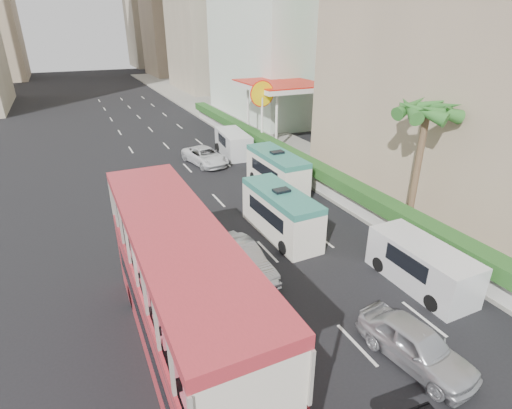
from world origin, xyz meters
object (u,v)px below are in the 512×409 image
van_asset (206,164)px  minibus_far (277,171)px  panel_van_near (421,265)px  double_decker_bus (181,297)px  shell_station (280,112)px  minibus_near (281,213)px  palm_tree (417,170)px  car_silver_lane_a (241,273)px  panel_van_far (233,143)px  car_silver_lane_b (412,360)px

van_asset → minibus_far: minibus_far is taller
panel_van_near → van_asset: bearing=99.1°
double_decker_bus → shell_station: (16.00, 23.00, 0.22)m
minibus_near → palm_tree: palm_tree is taller
car_silver_lane_a → panel_van_far: size_ratio=0.88×
double_decker_bus → panel_van_near: (10.33, -0.20, -1.58)m
van_asset → panel_van_far: 3.48m
van_asset → shell_station: size_ratio=0.59×
car_silver_lane_b → panel_van_near: size_ratio=0.86×
shell_station → palm_tree: bearing=-96.6°
palm_tree → shell_station: palm_tree is taller
double_decker_bus → car_silver_lane_a: size_ratio=2.52×
minibus_near → car_silver_lane_b: bearing=-92.6°
van_asset → shell_station: (8.77, 3.63, 2.75)m
double_decker_bus → palm_tree: palm_tree is taller
van_asset → panel_van_far: bearing=14.3°
minibus_far → panel_van_far: size_ratio=1.15×
minibus_far → van_asset: bearing=110.4°
minibus_far → panel_van_near: size_ratio=1.19×
car_silver_lane_b → panel_van_near: bearing=34.0°
double_decker_bus → shell_station: 28.02m
panel_van_near → panel_van_far: (-0.08, 20.98, 0.03)m
minibus_far → shell_station: bearing=60.4°
palm_tree → minibus_far: bearing=115.3°
minibus_near → shell_station: shell_station is taller
car_silver_lane_a → double_decker_bus: bearing=-139.7°
double_decker_bus → car_silver_lane_b: 8.05m
van_asset → minibus_near: 13.08m
car_silver_lane_a → palm_tree: size_ratio=0.68×
car_silver_lane_b → palm_tree: bearing=38.3°
panel_van_near → shell_station: (5.67, 23.20, 1.80)m
panel_van_far → car_silver_lane_a: bearing=-105.7°
car_silver_lane_a → panel_van_near: panel_van_near is taller
car_silver_lane_a → van_asset: car_silver_lane_a is taller
minibus_far → panel_van_far: bearing=87.6°
car_silver_lane_b → shell_station: bearing=62.5°
minibus_near → van_asset: bearing=87.9°
car_silver_lane_b → minibus_near: bearing=80.4°
minibus_far → panel_van_near: minibus_far is taller
minibus_near → palm_tree: 7.46m
minibus_near → panel_van_far: (3.20, 14.43, -0.25)m
palm_tree → panel_van_far: bearing=101.9°
panel_van_near → minibus_near: bearing=116.6°
panel_van_far → shell_station: (5.75, 2.21, 1.76)m
car_silver_lane_b → shell_station: shell_station is taller
double_decker_bus → van_asset: (7.23, 19.37, -2.53)m
van_asset → panel_van_far: (3.03, 1.42, 0.99)m
car_silver_lane_a → panel_van_near: 7.83m
panel_van_near → double_decker_bus: bearing=179.0°
panel_van_far → palm_tree: 17.32m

